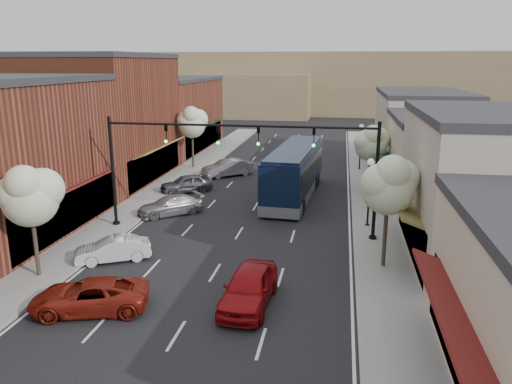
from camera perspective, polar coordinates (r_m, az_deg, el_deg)
The scene contains 27 objects.
ground at distance 23.52m, azimuth -5.94°, elevation -11.10°, with size 160.00×160.00×0.00m, color black.
sidewalk_left at distance 42.63m, azimuth -10.19°, elevation 0.71°, with size 2.80×73.00×0.15m, color gray.
sidewalk_right at distance 40.23m, azimuth 12.95°, elevation -0.28°, with size 2.80×73.00×0.15m, color gray.
curb_left at distance 42.18m, azimuth -8.40°, elevation 0.63°, with size 0.25×73.00×0.17m, color gray.
curb_right at distance 40.17m, azimuth 10.96°, elevation -0.19°, with size 0.25×73.00×0.17m, color gray.
bldg_left_midfar at distance 45.36m, azimuth -16.88°, elevation 7.99°, with size 10.14×14.10×10.90m.
bldg_left_far at distance 60.15m, azimuth -10.00°, elevation 8.70°, with size 10.14×18.10×8.40m.
bldg_right_midnear at distance 28.20m, azimuth 25.51°, elevation 0.33°, with size 9.14×12.10×7.90m.
bldg_right_midfar at distance 39.77m, azimuth 20.89°, elevation 3.52°, with size 9.14×12.10×6.40m.
bldg_right_far at distance 53.34m, azimuth 18.19°, elevation 6.91°, with size 9.14×16.10×7.40m.
hill_far at distance 110.59m, azimuth 6.81°, elevation 12.40°, with size 120.00×30.00×12.00m, color #7A6647.
hill_near at distance 103.29m, azimuth -7.86°, elevation 11.11°, with size 50.00×20.00×8.00m, color #7A6647.
signal_mast_right at distance 28.90m, azimuth 8.98°, elevation 3.37°, with size 8.22×0.46×7.00m.
signal_mast_left at distance 31.11m, azimuth -12.24°, elevation 4.02°, with size 8.22×0.46×7.00m.
tree_right_near at distance 25.09m, azimuth 15.02°, elevation 0.93°, with size 2.85×2.65×5.95m.
tree_right_far at distance 40.85m, azimuth 13.09°, elevation 5.56°, with size 2.85×2.65×5.43m.
tree_left_near at distance 25.47m, azimuth -24.43°, elevation -0.24°, with size 2.85×2.65×5.69m.
tree_left_far at distance 48.74m, azimuth -7.31°, elevation 7.97°, with size 2.85×2.65×6.13m.
lamp_post_near at distance 31.74m, azimuth 12.88°, elevation 1.21°, with size 0.44×0.44×4.44m.
lamp_post_far at distance 48.93m, azimuth 11.89°, elevation 5.91°, with size 0.44×0.44×4.44m.
coach_bus at distance 38.44m, azimuth 4.44°, elevation 2.37°, with size 3.66×12.96×3.91m.
red_hatchback at distance 21.78m, azimuth -0.81°, elevation -10.82°, with size 1.94×4.83×1.65m, color #9A0B0F.
parked_car_a at distance 22.45m, azimuth -18.50°, elevation -11.22°, with size 2.26×4.89×1.36m, color maroon.
parked_car_b at distance 27.43m, azimuth -16.05°, elevation -6.32°, with size 1.35×3.88×1.28m, color silver.
parked_car_c at distance 34.68m, azimuth -9.79°, elevation -1.51°, with size 1.84×4.52×1.31m, color #A1A1A6.
parked_car_d at distance 40.48m, azimuth -7.97°, elevation 0.98°, with size 1.67×4.16×1.42m, color #4F5055.
parked_car_e at distance 45.78m, azimuth -3.25°, elevation 2.78°, with size 1.64×4.71×1.55m, color gray.
Camera 1 is at (5.91, -20.36, 10.20)m, focal length 35.00 mm.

